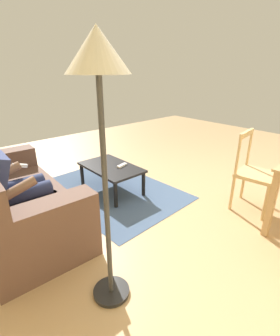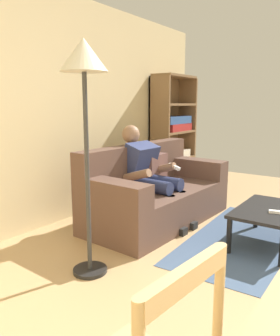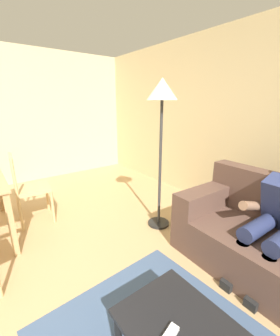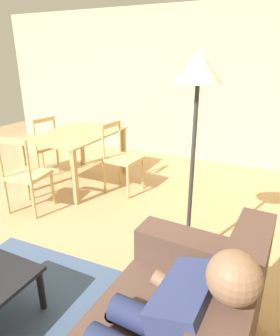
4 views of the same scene
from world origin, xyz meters
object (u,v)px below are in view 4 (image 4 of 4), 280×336
Objects in this scene: dining_table at (77,140)px; dining_chair_by_doorway at (40,147)px; person_lounging at (168,336)px; dining_chair_facing_couch at (26,175)px; dining_chair_near_wall at (122,158)px; floor_lamp at (197,90)px.

dining_chair_by_doorway is (0.00, -0.73, -0.20)m from dining_table.
dining_chair_facing_couch is (-1.38, -2.33, -0.11)m from person_lounging.
person_lounging is 2.71m from dining_chair_facing_couch.
dining_chair_near_wall is 1.47m from dining_chair_by_doorway.
floor_lamp is at bearing -166.93° from person_lounging.
dining_table is at bearing -89.79° from dining_chair_near_wall.
person_lounging is at bearing 33.75° from dining_chair_near_wall.
dining_chair_by_doorway is (0.01, -1.46, -0.03)m from dining_chair_near_wall.
dining_chair_by_doorway is at bearing -89.73° from dining_chair_near_wall.
dining_chair_near_wall is 2.02m from floor_lamp.
floor_lamp is (-1.28, -0.30, 0.98)m from person_lounging.
dining_chair_by_doorway is at bearing -143.78° from dining_chair_facing_couch.
person_lounging is at bearing 44.29° from dining_table.
person_lounging is 3.34m from dining_table.
person_lounging is 1.18× the size of dining_chair_near_wall.
dining_chair_near_wall is (-2.39, -1.60, -0.10)m from person_lounging.
dining_chair_facing_couch is (1.01, 0.00, -0.18)m from dining_table.
person_lounging reaches higher than dining_chair_near_wall.
person_lounging is 1.64m from floor_lamp.
floor_lamp is at bearing 49.53° from dining_chair_near_wall.
floor_lamp reaches higher than dining_chair_facing_couch.
person_lounging is 0.83× the size of dining_table.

